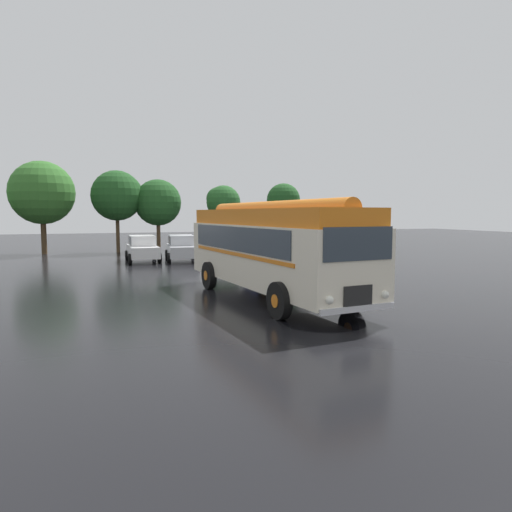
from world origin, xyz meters
TOP-DOWN VIEW (x-y plane):
  - ground_plane at (0.00, 0.00)m, footprint 120.00×120.00m
  - vintage_bus at (-0.03, -0.37)m, footprint 3.56×10.30m
  - car_near_left at (-3.03, 14.17)m, footprint 1.96×4.20m
  - car_mid_left at (-0.59, 13.79)m, footprint 2.27×4.35m
  - car_mid_right at (2.33, 14.16)m, footprint 2.09×4.27m
  - box_van at (5.47, 14.11)m, footprint 2.45×5.82m
  - tree_left_of_centre at (-9.41, 22.23)m, footprint 4.71×4.71m
  - tree_centre at (-3.95, 21.89)m, footprint 3.94×3.91m
  - tree_right_of_centre at (-0.87, 21.54)m, footprint 3.69×3.69m
  - tree_far_right at (4.35, 21.65)m, footprint 2.84×2.84m
  - tree_extra_right at (9.72, 21.35)m, footprint 2.92×2.92m
  - puddle_patch at (0.05, -4.26)m, footprint 2.44×2.44m

SIDE VIEW (x-z plane):
  - ground_plane at x=0.00m, z-range 0.00..0.00m
  - puddle_patch at x=0.05m, z-range 0.00..0.01m
  - car_near_left at x=-3.03m, z-range 0.02..1.68m
  - car_mid_left at x=-0.59m, z-range 0.02..1.68m
  - car_mid_right at x=2.33m, z-range 0.02..1.68m
  - box_van at x=5.47m, z-range 0.11..2.61m
  - vintage_bus at x=-0.03m, z-range 0.15..3.64m
  - tree_right_of_centre at x=-0.87m, z-range 1.05..6.82m
  - tree_far_right at x=4.35m, z-range 1.33..6.74m
  - tree_extra_right at x=9.72m, z-range 1.42..7.10m
  - tree_centre at x=-3.95m, z-range 1.30..7.71m
  - tree_left_of_centre at x=-9.41m, z-range 1.11..8.08m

